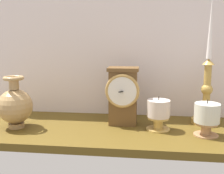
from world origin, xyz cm
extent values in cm
cube|color=#564116|center=(0.00, 0.00, -1.20)|extent=(100.00, 36.00, 2.40)
cube|color=silver|center=(0.00, 18.50, 32.50)|extent=(120.00, 2.00, 65.00)
cube|color=brown|center=(5.28, 5.25, 9.43)|extent=(9.46, 7.34, 18.87)
cube|color=brown|center=(5.28, 5.25, 19.47)|extent=(10.59, 8.22, 1.20)
torus|color=tan|center=(5.28, 1.18, 12.47)|extent=(11.55, 1.05, 11.55)
cylinder|color=white|center=(5.28, 1.08, 12.47)|extent=(9.66, 0.40, 9.66)
cube|color=black|center=(5.28, 0.78, 12.47)|extent=(2.25, 3.53, 0.30)
cylinder|color=#BD9443|center=(34.25, 8.66, 0.90)|extent=(9.47, 9.47, 1.80)
cylinder|color=#BD9443|center=(34.25, 8.66, 11.42)|extent=(2.50, 2.50, 19.24)
sphere|color=#BD9443|center=(34.25, 8.66, 12.38)|extent=(4.00, 4.00, 4.00)
cone|color=#BD9443|center=(34.25, 8.66, 22.04)|extent=(4.16, 4.16, 2.00)
cone|color=white|center=(34.25, 8.66, 33.80)|extent=(1.86, 1.86, 21.53)
cylinder|color=tan|center=(-30.31, -3.72, 0.80)|extent=(5.21, 5.21, 1.60)
sphere|color=tan|center=(-30.31, -3.72, 7.39)|extent=(11.57, 11.57, 11.57)
cylinder|color=tan|center=(-30.31, -3.72, 15.05)|extent=(3.24, 3.24, 3.75)
torus|color=tan|center=(-30.31, -3.72, 16.93)|extent=(6.80, 6.80, 1.23)
cylinder|color=tan|center=(31.87, -3.97, 1.92)|extent=(2.99, 2.99, 3.84)
cylinder|color=tan|center=(31.87, -3.97, 0.40)|extent=(7.48, 7.48, 0.80)
cylinder|color=tan|center=(31.87, -3.97, 3.84)|extent=(6.73, 6.73, 0.60)
cylinder|color=silver|center=(31.87, -3.97, 7.21)|extent=(7.68, 7.68, 5.94)
cylinder|color=black|center=(31.87, -3.97, 10.78)|extent=(0.30, 0.30, 1.20)
cylinder|color=tan|center=(17.35, 0.38, 2.00)|extent=(3.12, 3.12, 4.00)
cylinder|color=tan|center=(17.35, 0.38, 0.40)|extent=(7.80, 7.80, 0.80)
cylinder|color=tan|center=(17.35, 0.38, 4.00)|extent=(7.02, 7.02, 0.60)
cylinder|color=beige|center=(17.35, 0.38, 7.19)|extent=(7.51, 7.51, 5.57)
cylinder|color=black|center=(17.35, 0.38, 10.57)|extent=(0.30, 0.30, 1.20)
camera|label=1|loc=(12.66, -86.48, 28.70)|focal=42.94mm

